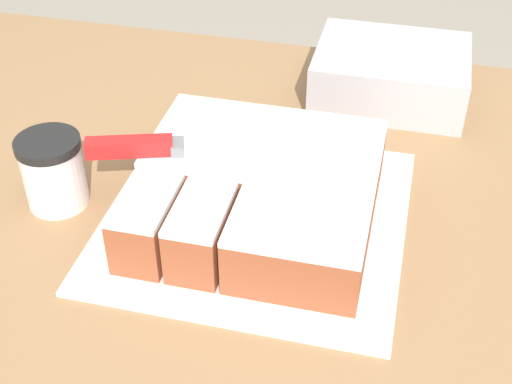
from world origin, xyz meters
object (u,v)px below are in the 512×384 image
Objects in this scene: knife at (165,147)px; storage_box at (390,74)px; coffee_cup at (53,171)px; cake at (258,191)px; cake_board at (256,218)px.

knife is 0.44m from storage_box.
storage_box is at bearing 36.29° from knife.
knife reaches higher than coffee_cup.
cake is 0.38m from storage_box.
knife is at bearing 178.65° from cake_board.
storage_box is at bearing 68.92° from cake_board.
coffee_cup reaches higher than storage_box.
knife is at bearing 11.21° from coffee_cup.
cake is 0.88× the size of knife.
knife is 1.40× the size of storage_box.
cake_board is 1.59× the size of storage_box.
storage_box is (0.40, 0.38, -0.01)m from coffee_cup.
storage_box is (0.25, 0.35, -0.05)m from knife.
cake_board is at bearing -136.97° from cake.
knife is (-0.12, 0.00, 0.09)m from cake_board.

